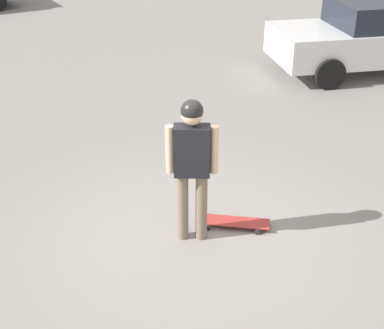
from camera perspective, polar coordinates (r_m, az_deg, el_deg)
ground_plane at (r=6.54m, az=0.00°, el=-7.72°), size 220.00×220.00×0.00m
person at (r=5.97m, az=0.00°, el=0.69°), size 0.55×0.34×1.77m
skateboard at (r=6.71m, az=4.45°, el=-6.12°), size 0.89×0.65×0.07m
car_parked_near at (r=12.65m, az=18.68°, el=12.86°), size 4.54×2.60×1.55m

